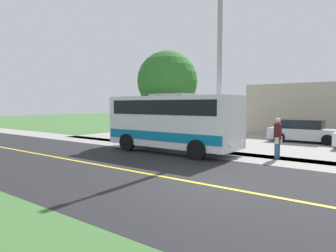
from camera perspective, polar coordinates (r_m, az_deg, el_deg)
ground_plane at (r=9.23m, az=6.98°, el=-11.07°), size 120.00×120.00×0.00m
road_surface at (r=9.23m, az=6.98°, el=-11.04°), size 8.00×100.00×0.01m
sidewalk at (r=13.89m, az=17.69°, el=-6.06°), size 2.40×100.00×0.01m
road_centre_line at (r=9.23m, az=6.98°, el=-11.01°), size 0.16×100.00×0.00m
shuttle_bus_front at (r=15.05m, az=0.97°, el=1.11°), size 2.57×6.91×2.95m
pedestrian_waiting at (r=14.08m, az=20.28°, el=-1.94°), size 0.72×0.34×1.82m
street_light_pole at (r=14.29m, az=9.61°, el=11.18°), size 1.97×0.24×7.55m
parked_car_near at (r=20.97m, az=24.74°, el=-0.96°), size 2.08×4.43×1.45m
tree_curbside at (r=18.96m, az=-0.13°, el=8.56°), size 3.79×3.79×5.78m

